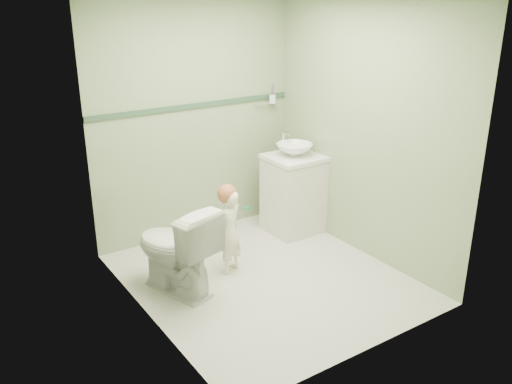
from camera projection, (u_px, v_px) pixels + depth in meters
ground at (265, 278)px, 4.87m from camera, size 2.50×2.50×0.00m
room_shell at (266, 149)px, 4.45m from camera, size 2.50×2.54×2.40m
trim_stripe at (195, 106)px, 5.36m from camera, size 2.20×0.02×0.05m
vanity at (293, 195)px, 5.71m from camera, size 0.52×0.50×0.80m
counter at (294, 158)px, 5.57m from camera, size 0.54×0.52×0.04m
basin at (294, 150)px, 5.54m from camera, size 0.37×0.37×0.13m
faucet at (284, 138)px, 5.66m from camera, size 0.03×0.13×0.18m
cup_holder at (272, 99)px, 5.79m from camera, size 0.26×0.07×0.21m
toilet at (175, 249)px, 4.55m from camera, size 0.65×0.87×0.79m
toddler at (229, 232)px, 4.87m from camera, size 0.34×0.29×0.78m
hair_cap at (227, 194)px, 4.76m from camera, size 0.17×0.17×0.17m
teal_toothbrush at (245, 208)px, 4.78m from camera, size 0.10×0.14×0.08m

